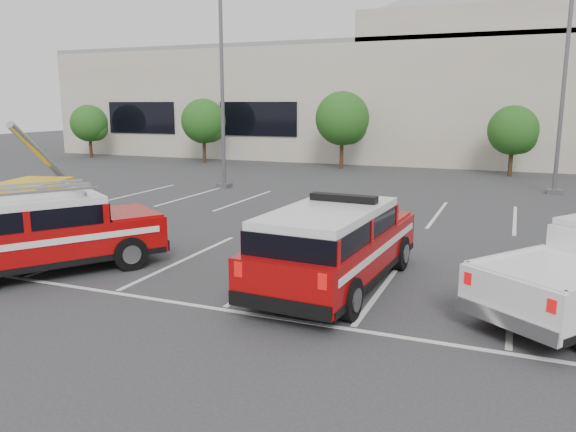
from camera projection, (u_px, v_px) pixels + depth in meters
name	position (u px, v px, depth m)	size (l,w,h in m)	color
ground	(277.00, 271.00, 13.89)	(120.00, 120.00, 0.00)	#303032
stall_markings	(333.00, 233.00, 17.98)	(23.00, 15.00, 0.01)	silver
convention_building	(447.00, 95.00, 41.83)	(60.00, 16.99, 13.20)	beige
tree_far_left	(91.00, 125.00, 42.62)	(2.77, 2.77, 3.99)	#3F2B19
tree_left	(205.00, 123.00, 38.87)	(3.07, 3.07, 4.42)	#3F2B19
tree_mid_left	(344.00, 120.00, 35.13)	(3.37, 3.37, 4.85)	#3F2B19
tree_mid_right	(515.00, 132.00, 31.54)	(2.77, 2.77, 3.99)	#3F2B19
light_pole_left	(222.00, 80.00, 26.72)	(0.90, 0.60, 10.24)	#59595E
light_pole_mid	(564.00, 78.00, 24.82)	(0.90, 0.60, 10.24)	#59595E
fire_chief_suv	(335.00, 251.00, 12.57)	(2.49, 5.94, 2.05)	#950707
ladder_suv	(41.00, 239.00, 13.64)	(4.80, 5.69, 2.14)	#950707
utility_rig	(29.00, 207.00, 18.57)	(3.70, 4.68, 3.56)	#59595E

